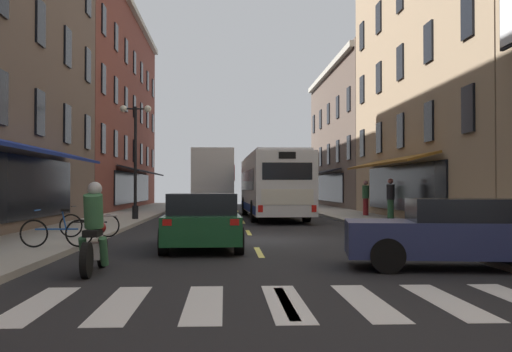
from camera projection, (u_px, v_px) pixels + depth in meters
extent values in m
cube|color=black|center=(252.00, 242.00, 18.33)|extent=(34.80, 80.00, 0.10)
cube|color=#DBCC4C|center=(286.00, 302.00, 8.34)|extent=(0.14, 2.40, 0.01)
cube|color=#DBCC4C|center=(259.00, 252.00, 14.84)|extent=(0.14, 2.40, 0.01)
cube|color=#DBCC4C|center=(249.00, 233.00, 21.33)|extent=(0.14, 2.40, 0.01)
cube|color=#DBCC4C|center=(243.00, 222.00, 27.82)|extent=(0.14, 2.40, 0.01)
cube|color=#DBCC4C|center=(239.00, 216.00, 34.31)|extent=(0.14, 2.40, 0.01)
cube|color=#DBCC4C|center=(237.00, 211.00, 40.80)|extent=(0.14, 2.40, 0.01)
cube|color=#DBCC4C|center=(235.00, 208.00, 47.29)|extent=(0.14, 2.40, 0.01)
cube|color=#DBCC4C|center=(234.00, 205.00, 53.78)|extent=(0.14, 2.40, 0.01)
cube|color=silver|center=(37.00, 305.00, 8.18)|extent=(0.50, 2.80, 0.01)
cube|color=silver|center=(121.00, 304.00, 8.23)|extent=(0.50, 2.80, 0.01)
cube|color=silver|center=(204.00, 303.00, 8.29)|extent=(0.50, 2.80, 0.01)
cube|color=silver|center=(286.00, 302.00, 8.34)|extent=(0.50, 2.80, 0.01)
cube|color=silver|center=(366.00, 301.00, 8.40)|extent=(0.50, 2.80, 0.01)
cube|color=silver|center=(446.00, 301.00, 8.46)|extent=(0.50, 2.80, 0.01)
cube|color=#A39E93|center=(51.00, 238.00, 18.03)|extent=(3.00, 80.00, 0.14)
cube|color=#A39E93|center=(448.00, 237.00, 18.63)|extent=(3.00, 80.00, 0.14)
cube|color=black|center=(0.00, 188.00, 17.99)|extent=(0.10, 16.00, 2.10)
cube|color=navy|center=(25.00, 147.00, 18.04)|extent=(1.38, 14.93, 0.44)
cube|color=black|center=(1.00, 97.00, 18.04)|extent=(0.10, 1.00, 1.60)
cube|color=black|center=(40.00, 113.00, 21.84)|extent=(0.10, 1.00, 1.60)
cube|color=black|center=(67.00, 124.00, 25.64)|extent=(0.10, 1.00, 1.60)
cube|color=black|center=(88.00, 132.00, 29.45)|extent=(0.10, 1.00, 1.60)
cube|color=black|center=(40.00, 23.00, 21.90)|extent=(0.10, 1.00, 1.60)
cube|color=black|center=(68.00, 47.00, 25.71)|extent=(0.10, 1.00, 1.60)
cube|color=black|center=(88.00, 65.00, 29.51)|extent=(0.10, 1.00, 1.60)
cube|color=brown|center=(78.00, 108.00, 44.52)|extent=(8.00, 26.57, 14.55)
cube|color=#B2AD9E|center=(136.00, 14.00, 44.86)|extent=(0.44, 26.07, 0.40)
cube|color=black|center=(134.00, 188.00, 44.61)|extent=(0.10, 16.00, 2.10)
cube|color=black|center=(144.00, 171.00, 44.67)|extent=(1.38, 14.93, 0.44)
cube|color=black|center=(103.00, 139.00, 33.25)|extent=(0.10, 1.00, 1.60)
cube|color=black|center=(116.00, 144.00, 37.06)|extent=(0.10, 1.00, 1.60)
cube|color=black|center=(126.00, 148.00, 40.86)|extent=(0.10, 1.00, 1.60)
cube|color=black|center=(134.00, 151.00, 44.66)|extent=(0.10, 1.00, 1.60)
cube|color=black|center=(141.00, 154.00, 48.47)|extent=(0.10, 1.00, 1.60)
cube|color=black|center=(147.00, 156.00, 52.27)|extent=(0.10, 1.00, 1.60)
cube|color=black|center=(153.00, 159.00, 56.08)|extent=(0.10, 1.00, 1.60)
cube|color=black|center=(103.00, 79.00, 33.31)|extent=(0.10, 1.00, 1.60)
cube|color=black|center=(116.00, 90.00, 37.12)|extent=(0.10, 1.00, 1.60)
cube|color=black|center=(126.00, 99.00, 40.92)|extent=(0.10, 1.00, 1.60)
cube|color=black|center=(134.00, 107.00, 44.72)|extent=(0.10, 1.00, 1.60)
cube|color=black|center=(141.00, 113.00, 48.53)|extent=(0.10, 1.00, 1.60)
cube|color=black|center=(148.00, 119.00, 52.33)|extent=(0.10, 1.00, 1.60)
cube|color=black|center=(153.00, 123.00, 56.14)|extent=(0.10, 1.00, 1.60)
cube|color=black|center=(104.00, 20.00, 33.37)|extent=(0.10, 1.00, 1.60)
cube|color=black|center=(116.00, 37.00, 37.18)|extent=(0.10, 1.00, 1.60)
cube|color=black|center=(126.00, 51.00, 40.98)|extent=(0.10, 1.00, 1.60)
cube|color=black|center=(135.00, 63.00, 44.79)|extent=(0.10, 1.00, 1.60)
cube|color=black|center=(142.00, 73.00, 48.59)|extent=(0.10, 1.00, 1.60)
cube|color=black|center=(148.00, 81.00, 52.39)|extent=(0.10, 1.00, 1.60)
cube|color=black|center=(153.00, 88.00, 56.20)|extent=(0.10, 1.00, 1.60)
cube|color=#9E8466|center=(485.00, 44.00, 29.05)|extent=(8.00, 19.90, 16.66)
cube|color=black|center=(401.00, 188.00, 28.72)|extent=(0.10, 12.00, 2.10)
cube|color=brown|center=(386.00, 162.00, 28.70)|extent=(1.38, 11.20, 0.44)
cube|color=black|center=(468.00, 109.00, 20.78)|extent=(0.10, 1.00, 1.60)
cube|color=black|center=(429.00, 122.00, 24.77)|extent=(0.10, 1.00, 1.60)
cube|color=black|center=(401.00, 131.00, 28.77)|extent=(0.10, 1.00, 1.60)
cube|color=black|center=(379.00, 138.00, 32.76)|extent=(0.10, 1.00, 1.60)
cube|color=black|center=(362.00, 143.00, 36.76)|extent=(0.10, 1.00, 1.60)
cube|color=black|center=(468.00, 14.00, 20.84)|extent=(0.10, 1.00, 1.60)
cube|color=black|center=(428.00, 42.00, 24.83)|extent=(0.10, 1.00, 1.60)
cube|color=black|center=(400.00, 62.00, 28.83)|extent=(0.10, 1.00, 1.60)
cube|color=black|center=(379.00, 78.00, 32.82)|extent=(0.10, 1.00, 1.60)
cube|color=black|center=(362.00, 90.00, 36.82)|extent=(0.10, 1.00, 1.60)
cube|color=black|center=(379.00, 18.00, 32.88)|extent=(0.10, 1.00, 1.60)
cube|color=black|center=(362.00, 36.00, 36.88)|extent=(0.10, 1.00, 1.60)
cube|color=brown|center=(379.00, 137.00, 48.97)|extent=(8.00, 19.90, 11.07)
cube|color=#B2AD9E|center=(328.00, 72.00, 48.86)|extent=(0.44, 19.40, 0.40)
cube|color=black|center=(329.00, 188.00, 48.69)|extent=(0.10, 12.00, 2.10)
cube|color=black|center=(320.00, 173.00, 48.68)|extent=(1.38, 11.20, 0.44)
cube|color=black|center=(349.00, 148.00, 40.75)|extent=(0.10, 1.00, 1.60)
cube|color=black|center=(338.00, 151.00, 44.74)|extent=(0.10, 1.00, 1.60)
cube|color=black|center=(328.00, 154.00, 48.74)|extent=(0.10, 1.00, 1.60)
cube|color=black|center=(321.00, 157.00, 52.73)|extent=(0.10, 1.00, 1.60)
cube|color=black|center=(314.00, 159.00, 56.73)|extent=(0.10, 1.00, 1.60)
cube|color=black|center=(349.00, 99.00, 40.81)|extent=(0.10, 1.00, 1.60)
cube|color=black|center=(338.00, 107.00, 44.81)|extent=(0.10, 1.00, 1.60)
cube|color=black|center=(328.00, 114.00, 48.80)|extent=(0.10, 1.00, 1.60)
cube|color=black|center=(321.00, 119.00, 52.79)|extent=(0.10, 1.00, 1.60)
cube|color=black|center=(314.00, 124.00, 56.79)|extent=(0.10, 1.00, 1.60)
cube|color=silver|center=(273.00, 184.00, 31.11)|extent=(2.81, 12.06, 2.74)
cube|color=silver|center=(273.00, 156.00, 31.13)|extent=(2.59, 10.86, 0.16)
cube|color=black|center=(272.00, 181.00, 31.41)|extent=(2.80, 9.66, 0.96)
cube|color=#193899|center=(273.00, 207.00, 31.09)|extent=(2.83, 11.66, 0.36)
cube|color=black|center=(263.00, 182.00, 37.06)|extent=(2.25, 0.17, 1.10)
cube|color=black|center=(287.00, 171.00, 25.17)|extent=(2.05, 0.16, 0.70)
cube|color=silver|center=(287.00, 197.00, 25.14)|extent=(2.15, 0.15, 0.64)
cube|color=black|center=(287.00, 155.00, 25.17)|extent=(0.70, 0.12, 0.28)
cube|color=red|center=(260.00, 209.00, 25.04)|extent=(0.20, 0.08, 0.28)
cube|color=red|center=(314.00, 209.00, 25.20)|extent=(0.20, 0.08, 0.28)
cylinder|color=black|center=(245.00, 206.00, 34.99)|extent=(0.32, 1.01, 1.00)
cylinder|color=black|center=(286.00, 206.00, 35.16)|extent=(0.32, 1.01, 1.00)
cylinder|color=black|center=(254.00, 211.00, 27.50)|extent=(0.32, 1.01, 1.00)
cylinder|color=black|center=(307.00, 211.00, 27.67)|extent=(0.32, 1.01, 1.00)
cube|color=white|center=(215.00, 188.00, 40.56)|extent=(2.30, 2.09, 2.40)
cube|color=black|center=(215.00, 175.00, 41.58)|extent=(2.00, 0.10, 0.80)
cube|color=silver|center=(213.00, 176.00, 36.86)|extent=(2.41, 5.36, 3.09)
cube|color=maroon|center=(234.00, 174.00, 36.92)|extent=(0.07, 3.21, 0.90)
cube|color=black|center=(214.00, 204.00, 37.87)|extent=(1.92, 7.04, 0.24)
cylinder|color=black|center=(198.00, 205.00, 40.29)|extent=(0.28, 0.90, 0.90)
cylinder|color=black|center=(231.00, 205.00, 40.40)|extent=(0.28, 0.90, 0.90)
cylinder|color=black|center=(194.00, 207.00, 35.97)|extent=(0.28, 0.90, 0.90)
cylinder|color=black|center=(232.00, 207.00, 36.08)|extent=(0.28, 0.90, 0.90)
cube|color=navy|center=(214.00, 201.00, 47.73)|extent=(1.97, 4.60, 0.62)
cube|color=black|center=(214.00, 194.00, 47.56)|extent=(1.77, 2.50, 0.51)
cube|color=red|center=(204.00, 198.00, 45.43)|extent=(0.20, 0.06, 0.14)
cube|color=red|center=(224.00, 198.00, 45.54)|extent=(0.20, 0.06, 0.14)
cylinder|color=black|center=(202.00, 203.00, 49.24)|extent=(0.23, 0.64, 0.64)
cylinder|color=black|center=(225.00, 203.00, 49.37)|extent=(0.23, 0.64, 0.64)
cylinder|color=black|center=(202.00, 204.00, 46.09)|extent=(0.23, 0.64, 0.64)
cylinder|color=black|center=(226.00, 204.00, 46.22)|extent=(0.23, 0.64, 0.64)
cube|color=navy|center=(466.00, 239.00, 11.83)|extent=(4.76, 2.43, 0.67)
cube|color=black|center=(476.00, 211.00, 11.82)|extent=(2.67, 1.95, 0.46)
cylinder|color=black|center=(388.00, 256.00, 11.16)|extent=(0.67, 0.31, 0.64)
cylinder|color=black|center=(379.00, 247.00, 12.81)|extent=(0.67, 0.31, 0.64)
cube|color=#144723|center=(202.00, 226.00, 15.85)|extent=(1.94, 4.72, 0.65)
cube|color=black|center=(202.00, 204.00, 15.67)|extent=(1.73, 2.56, 0.54)
cube|color=red|center=(167.00, 222.00, 13.49)|extent=(0.20, 0.06, 0.14)
cube|color=red|center=(235.00, 222.00, 13.59)|extent=(0.20, 0.06, 0.14)
cylinder|color=black|center=(172.00, 231.00, 17.42)|extent=(0.23, 0.64, 0.64)
cylinder|color=black|center=(234.00, 231.00, 17.54)|extent=(0.23, 0.64, 0.64)
cylinder|color=black|center=(163.00, 241.00, 14.15)|extent=(0.23, 0.64, 0.64)
cylinder|color=black|center=(239.00, 241.00, 14.27)|extent=(0.23, 0.64, 0.64)
cylinder|color=black|center=(102.00, 252.00, 11.99)|extent=(0.11, 0.62, 0.62)
cylinder|color=black|center=(86.00, 260.00, 10.54)|extent=(0.13, 0.62, 0.62)
cylinder|color=#B2B2B7|center=(101.00, 237.00, 11.88)|extent=(0.07, 0.33, 0.68)
ellipsoid|color=maroon|center=(97.00, 228.00, 11.46)|extent=(0.33, 0.56, 0.28)
cube|color=black|center=(93.00, 233.00, 11.06)|extent=(0.27, 0.56, 0.12)
cube|color=#B2B2B7|center=(95.00, 251.00, 11.27)|extent=(0.24, 0.40, 0.30)
cylinder|color=#B2B2B7|center=(100.00, 216.00, 11.79)|extent=(0.62, 0.05, 0.04)
cylinder|color=#33663F|center=(94.00, 211.00, 11.13)|extent=(0.34, 0.46, 0.66)
sphere|color=#B2B2B7|center=(95.00, 189.00, 11.25)|extent=(0.26, 0.26, 0.26)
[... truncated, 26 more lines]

